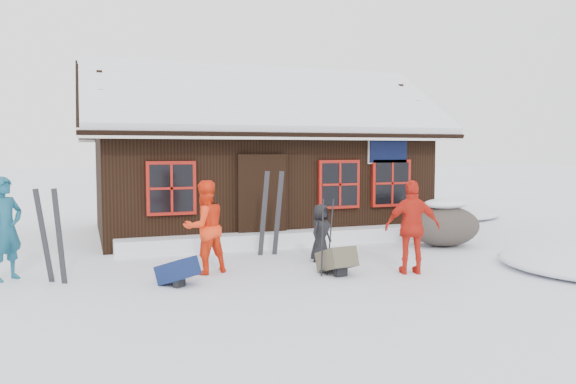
% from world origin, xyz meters
% --- Properties ---
extents(ground, '(120.00, 120.00, 0.00)m').
position_xyz_m(ground, '(0.00, 0.00, 0.00)').
color(ground, white).
rests_on(ground, ground).
extents(mountain_hut, '(8.90, 6.09, 4.42)m').
position_xyz_m(mountain_hut, '(1.50, 4.98, 1.58)').
color(mountain_hut, black).
rests_on(mountain_hut, ground).
extents(snow_drift, '(7.60, 0.60, 0.35)m').
position_xyz_m(snow_drift, '(1.50, 2.25, 0.17)').
color(snow_drift, white).
rests_on(snow_drift, ground).
extents(snow_mounds, '(20.60, 13.20, 0.48)m').
position_xyz_m(snow_mounds, '(1.65, 1.86, 0.00)').
color(snow_mounds, white).
rests_on(snow_mounds, ground).
extents(skier_teal, '(0.73, 0.74, 1.72)m').
position_xyz_m(skier_teal, '(-4.07, 0.72, 0.86)').
color(skier_teal, '#155067').
rests_on(skier_teal, ground).
extents(skier_orange_left, '(0.94, 0.83, 1.63)m').
position_xyz_m(skier_orange_left, '(-0.88, 0.10, 0.81)').
color(skier_orange_left, '#F43311').
rests_on(skier_orange_left, ground).
extents(skier_orange_right, '(1.03, 0.67, 1.63)m').
position_xyz_m(skier_orange_right, '(2.51, -1.17, 0.82)').
color(skier_orange_right, red).
rests_on(skier_orange_right, ground).
extents(skier_crouched, '(0.65, 0.61, 1.12)m').
position_xyz_m(skier_crouched, '(1.44, 0.37, 0.56)').
color(skier_crouched, black).
rests_on(skier_crouched, ground).
extents(boulder, '(1.64, 1.23, 0.95)m').
position_xyz_m(boulder, '(4.75, 1.01, 0.48)').
color(boulder, '#463E38').
rests_on(boulder, ground).
extents(ski_pair_mid, '(0.50, 0.26, 1.59)m').
position_xyz_m(ski_pair_mid, '(-3.35, 0.26, 0.75)').
color(ski_pair_mid, black).
rests_on(ski_pair_mid, ground).
extents(ski_pair_right, '(0.53, 0.22, 1.78)m').
position_xyz_m(ski_pair_right, '(0.75, 1.35, 0.84)').
color(ski_pair_right, black).
rests_on(ski_pair_right, ground).
extents(ski_poles, '(0.24, 0.12, 1.36)m').
position_xyz_m(ski_poles, '(1.05, -0.78, 0.64)').
color(ski_poles, black).
rests_on(ski_poles, ground).
extents(backpack_blue, '(0.70, 0.71, 0.31)m').
position_xyz_m(backpack_blue, '(-1.46, -0.60, 0.15)').
color(backpack_blue, '#111D49').
rests_on(backpack_blue, ground).
extents(backpack_olive, '(0.55, 0.69, 0.35)m').
position_xyz_m(backpack_olive, '(1.25, -0.77, 0.17)').
color(backpack_olive, '#4F4938').
rests_on(backpack_olive, ground).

